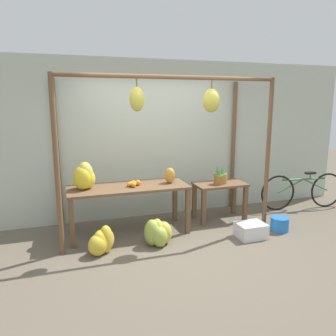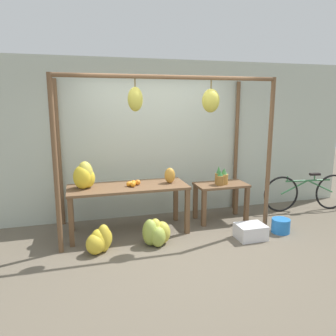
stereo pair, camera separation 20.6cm
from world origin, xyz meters
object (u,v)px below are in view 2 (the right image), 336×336
fruit_crate_white (251,232)px  blue_bucket (281,226)px  banana_pile_on_table (84,177)px  orange_pile (133,183)px  banana_pile_ground_right (156,233)px  banana_pile_ground_left (100,241)px  parked_bicycle (307,192)px  pineapple_cluster (221,178)px  papaya_pile (170,176)px

fruit_crate_white → blue_bucket: 0.60m
banana_pile_on_table → orange_pile: size_ratio=1.79×
banana_pile_on_table → banana_pile_ground_right: banana_pile_on_table is taller
banana_pile_on_table → orange_pile: 0.75m
banana_pile_ground_left → parked_bicycle: (3.99, 0.74, 0.20)m
pineapple_cluster → banana_pile_ground_left: 2.34m
banana_pile_on_table → fruit_crate_white: banana_pile_on_table is taller
pineapple_cluster → fruit_crate_white: bearing=-82.3°
banana_pile_ground_left → blue_bucket: 2.86m
banana_pile_on_table → banana_pile_ground_left: 1.02m
banana_pile_ground_left → parked_bicycle: bearing=10.6°
banana_pile_on_table → fruit_crate_white: size_ratio=0.96×
parked_bicycle → orange_pile: bearing=-177.4°
banana_pile_on_table → orange_pile: (0.74, -0.06, -0.13)m
fruit_crate_white → papaya_pile: bearing=143.9°
banana_pile_ground_left → pineapple_cluster: bearing=17.8°
pineapple_cluster → parked_bicycle: bearing=1.7°
pineapple_cluster → parked_bicycle: 1.89m
pineapple_cluster → parked_bicycle: (1.84, 0.05, -0.42)m
orange_pile → fruit_crate_white: bearing=-24.2°
banana_pile_on_table → blue_bucket: size_ratio=1.43×
fruit_crate_white → pineapple_cluster: bearing=97.7°
orange_pile → papaya_pile: (0.61, 0.03, 0.08)m
banana_pile_ground_left → banana_pile_ground_right: (0.82, 0.02, 0.01)m
orange_pile → parked_bicycle: size_ratio=0.13×
banana_pile_ground_right → fruit_crate_white: (1.45, -0.19, -0.07)m
banana_pile_on_table → fruit_crate_white: (2.42, -0.82, -0.83)m
blue_bucket → parked_bicycle: size_ratio=0.17×
pineapple_cluster → blue_bucket: bearing=-47.4°
orange_pile → banana_pile_ground_right: bearing=-67.9°
fruit_crate_white → blue_bucket: same height
banana_pile_ground_left → papaya_pile: bearing=27.3°
banana_pile_ground_right → blue_bucket: size_ratio=1.70×
parked_bicycle → papaya_pile: size_ratio=6.92×
banana_pile_ground_left → papaya_pile: 1.52m
banana_pile_on_table → banana_pile_ground_right: size_ratio=0.84×
orange_pile → fruit_crate_white: 1.97m
parked_bicycle → papaya_pile: bearing=-177.4°
fruit_crate_white → banana_pile_ground_right: bearing=172.6°
orange_pile → blue_bucket: bearing=-16.4°
orange_pile → pineapple_cluster: pineapple_cluster is taller
orange_pile → pineapple_cluster: (1.56, 0.10, -0.03)m
papaya_pile → blue_bucket: bearing=-22.7°
banana_pile_ground_left → blue_bucket: size_ratio=1.65×
fruit_crate_white → parked_bicycle: parked_bicycle is taller
pineapple_cluster → banana_pile_ground_left: size_ratio=0.67×
banana_pile_ground_left → parked_bicycle: parked_bicycle is taller
pineapple_cluster → papaya_pile: papaya_pile is taller
banana_pile_ground_right → fruit_crate_white: banana_pile_ground_right is taller
banana_pile_on_table → pineapple_cluster: bearing=1.0°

